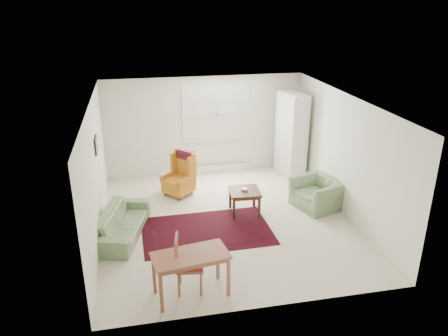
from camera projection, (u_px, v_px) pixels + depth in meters
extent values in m
cube|color=beige|center=(227.00, 220.00, 9.01)|extent=(5.00, 5.50, 0.01)
cube|color=white|center=(227.00, 101.00, 8.09)|extent=(5.00, 5.50, 0.01)
cube|color=white|center=(205.00, 126.00, 11.06)|extent=(5.00, 0.04, 2.50)
cube|color=white|center=(268.00, 234.00, 6.05)|extent=(5.00, 0.04, 2.50)
cube|color=white|center=(95.00, 174.00, 8.08)|extent=(0.04, 5.50, 2.50)
cube|color=white|center=(345.00, 155.00, 9.02)|extent=(0.04, 5.50, 2.50)
cube|color=white|center=(216.00, 114.00, 10.98)|extent=(1.72, 0.06, 1.42)
cube|color=white|center=(216.00, 114.00, 10.98)|extent=(1.60, 0.02, 1.30)
cube|color=silver|center=(217.00, 168.00, 11.47)|extent=(1.60, 0.12, 0.18)
cube|color=black|center=(96.00, 145.00, 8.40)|extent=(0.03, 0.42, 0.32)
cube|color=#A2904A|center=(97.00, 145.00, 8.40)|extent=(0.01, 0.34, 0.24)
imported|color=#6B895B|center=(121.00, 218.00, 8.34)|extent=(1.15, 1.92, 0.73)
imported|color=#6B895B|center=(317.00, 191.00, 9.47)|extent=(1.11, 1.19, 0.76)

